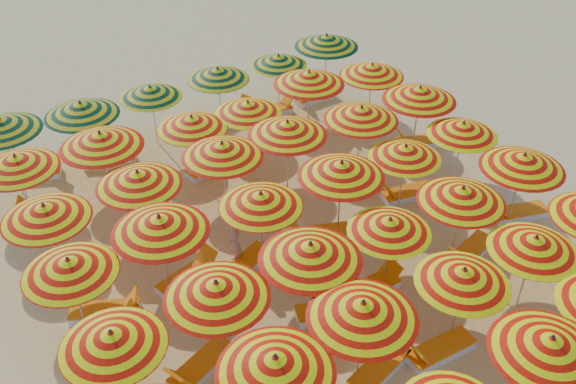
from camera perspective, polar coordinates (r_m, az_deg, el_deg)
The scene contains 59 objects.
ground at distance 18.16m, azimuth 0.82°, elevation -4.88°, with size 120.00×120.00×0.00m, color #F1C56B.
umbrella_3 at distance 13.74m, azimuth 22.27°, elevation -12.51°, with size 2.35×2.35×2.48m.
umbrella_7 at distance 12.47m, azimuth -1.13°, elevation -15.09°, with size 3.07×3.07×2.48m.
umbrella_8 at distance 13.44m, azimuth 6.66°, elevation -10.39°, with size 3.11×3.11×2.51m.
umbrella_9 at distance 14.86m, azimuth 15.33°, elevation -7.22°, with size 2.82×2.82×2.29m.
umbrella_10 at distance 16.21m, azimuth 21.07°, elevation -4.32°, with size 2.61×2.61×2.31m.
umbrella_12 at distance 13.49m, azimuth -15.37°, elevation -12.51°, with size 2.71×2.71×2.33m.
umbrella_13 at distance 13.89m, azimuth -6.38°, elevation -8.63°, with size 2.97×2.97×2.47m.
umbrella_14 at distance 14.59m, azimuth 2.00°, elevation -5.31°, with size 2.58×2.58×2.56m.
umbrella_15 at distance 15.97m, azimuth 9.02°, elevation -2.94°, with size 2.43×2.43×2.23m.
umbrella_16 at distance 17.08m, azimuth 15.21°, elevation -0.24°, with size 2.74×2.74×2.43m.
umbrella_17 at distance 18.82m, azimuth 20.19°, elevation 2.57°, with size 2.64×2.64×2.50m.
umbrella_18 at distance 15.32m, azimuth -18.87°, elevation -6.27°, with size 2.25×2.25×2.34m.
umbrella_19 at distance 15.67m, azimuth -11.33°, elevation -2.82°, with size 2.52×2.52×2.55m.
umbrella_20 at distance 16.44m, azimuth -2.43°, elevation -0.69°, with size 2.87×2.87×2.35m.
umbrella_21 at distance 17.34m, azimuth 4.77°, elevation 2.02°, with size 3.09×3.09×2.53m.
umbrella_22 at distance 18.82m, azimuth 10.38°, elevation 3.54°, with size 2.70×2.70×2.24m.
umbrella_23 at distance 20.22m, azimuth 15.28°, elevation 5.44°, with size 2.60×2.60×2.30m.
umbrella_24 at distance 17.06m, azimuth -20.80°, elevation -1.68°, with size 2.91×2.91×2.40m.
umbrella_25 at distance 17.50m, azimuth -13.18°, elevation 1.17°, with size 3.07×3.07×2.46m.
umbrella_26 at distance 18.25m, azimuth -5.87°, elevation 3.76°, with size 2.82×2.82×2.51m.
umbrella_27 at distance 19.10m, azimuth -0.05°, elevation 5.68°, with size 2.84×2.84×2.55m.
umbrella_28 at distance 20.13m, azimuth 6.53°, elevation 6.95°, with size 2.79×2.79×2.49m.
umbrella_29 at distance 21.43m, azimuth 11.63°, elevation 8.55°, with size 2.95×2.95×2.57m.
umbrella_30 at distance 19.27m, azimuth -22.99°, elevation 2.44°, with size 2.96×2.96×2.42m.
umbrella_31 at distance 19.22m, azimuth -16.32°, elevation 4.47°, with size 3.26×3.26×2.60m.
umbrella_32 at distance 19.98m, azimuth -8.54°, elevation 6.13°, with size 2.86×2.86×2.34m.
umbrella_33 at distance 20.70m, azimuth -3.58°, elevation 7.50°, with size 2.45×2.45×2.31m.
umbrella_34 at distance 22.00m, azimuth 1.88°, elevation 10.10°, with size 2.45×2.45×2.59m.
umbrella_35 at distance 23.08m, azimuth 7.47°, elevation 10.69°, with size 2.64×2.64×2.43m.
umbrella_36 at distance 21.19m, azimuth -24.18°, elevation 5.50°, with size 3.02×3.02×2.52m.
umbrella_37 at distance 21.27m, azimuth -17.92°, elevation 7.05°, with size 2.48×2.48×2.49m.
umbrella_38 at distance 22.22m, azimuth -12.13°, elevation 8.69°, with size 2.47×2.47×2.25m.
umbrella_39 at distance 22.93m, azimuth -6.25°, elevation 10.39°, with size 2.38×2.38×2.34m.
umbrella_40 at distance 24.04m, azimuth -0.85°, elevation 11.62°, with size 2.34×2.34×2.23m.
umbrella_41 at distance 24.94m, azimuth 3.45°, elevation 13.27°, with size 2.97×2.97×2.59m.
lounger_5 at distance 15.19m, azimuth 8.25°, elevation -15.12°, with size 1.82×1.03×0.69m.
lounger_6 at distance 15.74m, azimuth 13.27°, elevation -13.54°, with size 1.75×0.63×0.69m.
lounger_8 at distance 15.17m, azimuth -7.78°, elevation -15.11°, with size 1.82×1.17×0.69m.
lounger_9 at distance 16.23m, azimuth 3.88°, elevation -10.41°, with size 1.83×1.06×0.69m.
lounger_10 at distance 16.87m, azimuth 7.27°, elevation -8.45°, with size 1.73×0.59×0.69m.
lounger_11 at distance 18.47m, azimuth 15.90°, elevation -5.13°, with size 1.83×1.06×0.69m.
lounger_12 at distance 20.32m, azimuth 19.77°, elevation -1.73°, with size 1.82×1.03×0.69m.
lounger_13 at distance 16.79m, azimuth -15.82°, elevation -10.13°, with size 1.82×1.25×0.69m.
lounger_14 at distance 17.24m, azimuth -8.81°, elevation -7.43°, with size 1.82×1.03×0.69m.
lounger_15 at distance 17.41m, azimuth -3.91°, elevation -6.46°, with size 1.82×1.20×0.69m.
lounger_16 at distance 18.38m, azimuth 2.72°, elevation -3.72°, with size 1.83×1.14×0.69m.
lounger_17 at distance 20.26m, azimuth 10.49°, elevation -0.09°, with size 1.81×0.87×0.69m.
lounger_18 at distance 22.91m, azimuth 11.56°, elevation 4.40°, with size 1.83×1.16×0.69m.
lounger_19 at distance 20.46m, azimuth -20.44°, elevation -1.61°, with size 1.83×1.10×0.69m.
lounger_20 at distance 21.32m, azimuth -6.84°, elevation 2.32°, with size 1.82×0.96×0.69m.
lounger_21 at distance 23.73m, azimuth 5.80°, elevation 6.17°, with size 1.80×0.81×0.69m.
lounger_22 at distance 22.40m, azimuth -21.54°, elevation 1.60°, with size 1.83×1.16×0.69m.
lounger_23 at distance 22.28m, azimuth -15.44°, elevation 2.78°, with size 1.83×1.13×0.69m.
lounger_24 at distance 24.10m, azimuth -4.78°, elevation 6.73°, with size 1.83×1.16×0.69m.
lounger_25 at distance 24.43m, azimuth -1.53°, elevation 7.28°, with size 1.80×0.85×0.69m.
lounger_26 at distance 25.39m, azimuth 2.39°, elevation 8.44°, with size 1.77×0.69×0.69m.
beachgoer_b at distance 16.26m, azimuth 5.23°, elevation -7.44°, with size 0.73×0.57×1.49m, color tan.
beachgoer_a at distance 17.28m, azimuth -4.76°, elevation -4.53°, with size 0.51×0.33×1.39m, color tan.
Camera 1 is at (-7.33, -11.61, 11.88)m, focal length 40.00 mm.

